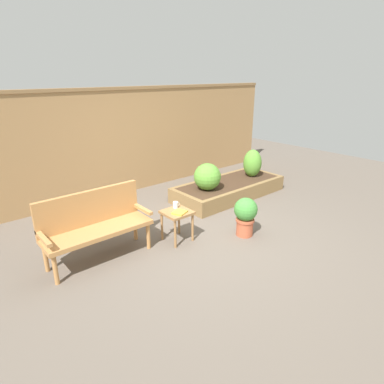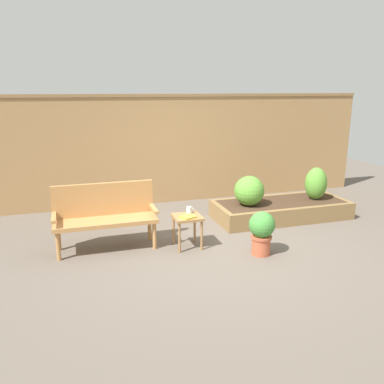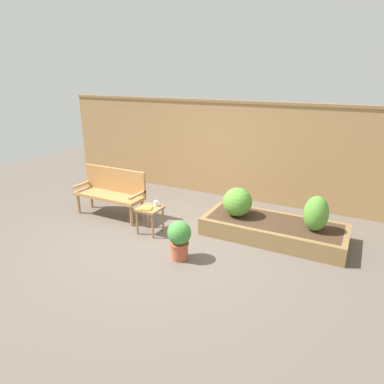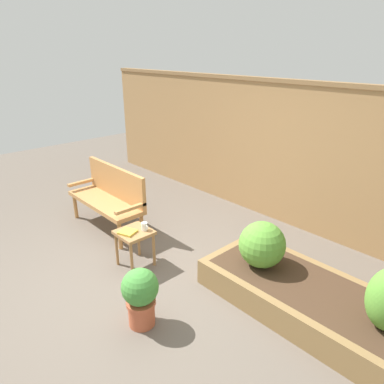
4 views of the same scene
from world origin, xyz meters
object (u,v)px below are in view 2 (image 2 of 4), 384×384
Objects in this scene: shrub_near_bench at (249,191)px; shrub_far_corner at (316,184)px; potted_boxwood at (262,230)px; garden_bench at (105,212)px; book_on_table at (188,217)px; side_table at (187,221)px; cup_on_table at (189,210)px.

shrub_far_corner reaches higher than shrub_near_bench.
shrub_far_corner is (1.75, 1.33, 0.24)m from potted_boxwood.
garden_bench is 2.46× the size of shrub_far_corner.
book_on_table is 1.05m from potted_boxwood.
garden_bench is at bearing -170.26° from shrub_near_bench.
side_table is at bearing 148.58° from potted_boxwood.
garden_bench is 1.22m from cup_on_table.
shrub_far_corner is at bearing 6.38° from garden_bench.
book_on_table is 2.81m from shrub_far_corner.
shrub_near_bench reaches higher than book_on_table.
shrub_near_bench is at bearing -180.00° from shrub_far_corner.
garden_bench is at bearing 168.81° from cup_on_table.
book_on_table is at bearing -111.81° from cup_on_table.
book_on_table is 0.32× the size of shrub_far_corner.
cup_on_table is 0.19× the size of shrub_far_corner.
potted_boxwood reaches higher than cup_on_table.
shrub_near_bench is at bearing 72.10° from potted_boxwood.
side_table is 1.55m from shrub_near_bench.
shrub_near_bench is (2.47, 0.42, 0.01)m from garden_bench.
potted_boxwood is at bearing -142.77° from shrub_far_corner.
shrub_near_bench is at bearing 27.41° from cup_on_table.
cup_on_table is 0.18× the size of potted_boxwood.
potted_boxwood is (0.85, -0.67, -0.18)m from cup_on_table.
cup_on_table is 0.21m from book_on_table.
side_table is at bearing -119.68° from cup_on_table.
shrub_near_bench is 0.88× the size of shrub_far_corner.
shrub_far_corner is (2.67, 0.86, 0.10)m from book_on_table.
cup_on_table is at bearing 141.64° from potted_boxwood.
garden_bench is at bearing 162.82° from side_table.
shrub_far_corner reaches higher than side_table.
cup_on_table is 1.09m from potted_boxwood.
shrub_near_bench is at bearing 9.74° from garden_bench.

